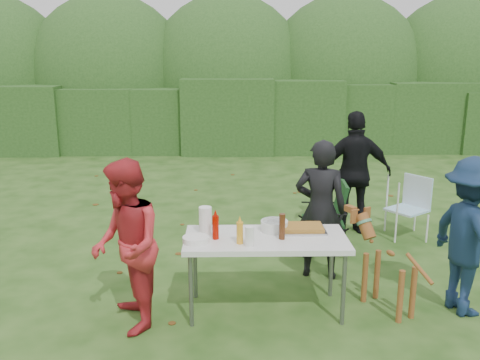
{
  "coord_description": "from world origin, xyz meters",
  "views": [
    {
      "loc": [
        0.06,
        -4.61,
        2.38
      ],
      "look_at": [
        0.17,
        0.95,
        1.0
      ],
      "focal_mm": 38.0,
      "sensor_mm": 36.0,
      "label": 1
    }
  ],
  "objects_px": {
    "person_cook": "(320,210)",
    "folding_table": "(266,242)",
    "ketchup_bottle": "(216,227)",
    "paper_towel_roll": "(205,220)",
    "dog": "(389,267)",
    "mustard_bottle": "(240,233)",
    "person_red_jacket": "(126,246)",
    "camping_chair": "(323,217)",
    "beer_bottle": "(282,226)",
    "lawn_chair": "(407,207)",
    "child": "(471,237)",
    "person_black_puffy": "(355,173)"
  },
  "relations": [
    {
      "from": "person_cook",
      "to": "folding_table",
      "type": "bearing_deg",
      "value": 66.42
    },
    {
      "from": "ketchup_bottle",
      "to": "paper_towel_roll",
      "type": "relative_size",
      "value": 0.85
    },
    {
      "from": "dog",
      "to": "mustard_bottle",
      "type": "distance_m",
      "value": 1.48
    },
    {
      "from": "folding_table",
      "to": "mustard_bottle",
      "type": "bearing_deg",
      "value": -146.69
    },
    {
      "from": "person_red_jacket",
      "to": "paper_towel_roll",
      "type": "bearing_deg",
      "value": 101.75
    },
    {
      "from": "camping_chair",
      "to": "beer_bottle",
      "type": "relative_size",
      "value": 3.68
    },
    {
      "from": "lawn_chair",
      "to": "paper_towel_roll",
      "type": "distance_m",
      "value": 3.22
    },
    {
      "from": "lawn_chair",
      "to": "child",
      "type": "bearing_deg",
      "value": 51.1
    },
    {
      "from": "camping_chair",
      "to": "folding_table",
      "type": "bearing_deg",
      "value": 65.86
    },
    {
      "from": "person_cook",
      "to": "child",
      "type": "distance_m",
      "value": 1.49
    },
    {
      "from": "person_cook",
      "to": "lawn_chair",
      "type": "distance_m",
      "value": 1.87
    },
    {
      "from": "folding_table",
      "to": "child",
      "type": "relative_size",
      "value": 1.01
    },
    {
      "from": "lawn_chair",
      "to": "ketchup_bottle",
      "type": "xyz_separation_m",
      "value": [
        -2.48,
        -2.02,
        0.44
      ]
    },
    {
      "from": "folding_table",
      "to": "camping_chair",
      "type": "xyz_separation_m",
      "value": [
        0.81,
        1.5,
        -0.24
      ]
    },
    {
      "from": "person_red_jacket",
      "to": "dog",
      "type": "height_order",
      "value": "person_red_jacket"
    },
    {
      "from": "person_cook",
      "to": "child",
      "type": "xyz_separation_m",
      "value": [
        1.25,
        -0.82,
        -0.02
      ]
    },
    {
      "from": "folding_table",
      "to": "ketchup_bottle",
      "type": "relative_size",
      "value": 6.82
    },
    {
      "from": "mustard_bottle",
      "to": "ketchup_bottle",
      "type": "xyz_separation_m",
      "value": [
        -0.22,
        0.12,
        0.01
      ]
    },
    {
      "from": "paper_towel_roll",
      "to": "camping_chair",
      "type": "bearing_deg",
      "value": 45.46
    },
    {
      "from": "dog",
      "to": "beer_bottle",
      "type": "bearing_deg",
      "value": 64.03
    },
    {
      "from": "camping_chair",
      "to": "beer_bottle",
      "type": "distance_m",
      "value": 1.74
    },
    {
      "from": "folding_table",
      "to": "dog",
      "type": "bearing_deg",
      "value": -0.61
    },
    {
      "from": "beer_bottle",
      "to": "dog",
      "type": "bearing_deg",
      "value": 2.33
    },
    {
      "from": "ketchup_bottle",
      "to": "paper_towel_roll",
      "type": "xyz_separation_m",
      "value": [
        -0.1,
        0.14,
        0.02
      ]
    },
    {
      "from": "folding_table",
      "to": "mustard_bottle",
      "type": "relative_size",
      "value": 7.5
    },
    {
      "from": "dog",
      "to": "lawn_chair",
      "type": "relative_size",
      "value": 1.12
    },
    {
      "from": "person_red_jacket",
      "to": "person_black_puffy",
      "type": "distance_m",
      "value": 3.56
    },
    {
      "from": "person_black_puffy",
      "to": "dog",
      "type": "height_order",
      "value": "person_black_puffy"
    },
    {
      "from": "person_black_puffy",
      "to": "beer_bottle",
      "type": "distance_m",
      "value": 2.54
    },
    {
      "from": "folding_table",
      "to": "person_black_puffy",
      "type": "height_order",
      "value": "person_black_puffy"
    },
    {
      "from": "person_red_jacket",
      "to": "dog",
      "type": "xyz_separation_m",
      "value": [
        2.4,
        0.26,
        -0.33
      ]
    },
    {
      "from": "lawn_chair",
      "to": "camping_chair",
      "type": "bearing_deg",
      "value": -13.58
    },
    {
      "from": "folding_table",
      "to": "camping_chair",
      "type": "bearing_deg",
      "value": 61.61
    },
    {
      "from": "child",
      "to": "ketchup_bottle",
      "type": "distance_m",
      "value": 2.36
    },
    {
      "from": "mustard_bottle",
      "to": "child",
      "type": "bearing_deg",
      "value": 2.95
    },
    {
      "from": "lawn_chair",
      "to": "ketchup_bottle",
      "type": "relative_size",
      "value": 3.72
    },
    {
      "from": "camping_chair",
      "to": "ketchup_bottle",
      "type": "distance_m",
      "value": 2.03
    },
    {
      "from": "child",
      "to": "ketchup_bottle",
      "type": "xyz_separation_m",
      "value": [
        -2.35,
        0.01,
        0.1
      ]
    },
    {
      "from": "lawn_chair",
      "to": "paper_towel_roll",
      "type": "bearing_deg",
      "value": 0.69
    },
    {
      "from": "lawn_chair",
      "to": "beer_bottle",
      "type": "bearing_deg",
      "value": 11.99
    },
    {
      "from": "child",
      "to": "dog",
      "type": "xyz_separation_m",
      "value": [
        -0.72,
        0.04,
        -0.31
      ]
    },
    {
      "from": "person_cook",
      "to": "lawn_chair",
      "type": "relative_size",
      "value": 1.86
    },
    {
      "from": "ketchup_bottle",
      "to": "beer_bottle",
      "type": "bearing_deg",
      "value": -1.43
    },
    {
      "from": "person_red_jacket",
      "to": "paper_towel_roll",
      "type": "distance_m",
      "value": 0.78
    },
    {
      "from": "child",
      "to": "camping_chair",
      "type": "relative_size",
      "value": 1.69
    },
    {
      "from": "child",
      "to": "beer_bottle",
      "type": "distance_m",
      "value": 1.75
    },
    {
      "from": "ketchup_bottle",
      "to": "paper_towel_roll",
      "type": "bearing_deg",
      "value": 124.63
    },
    {
      "from": "person_black_puffy",
      "to": "beer_bottle",
      "type": "xyz_separation_m",
      "value": [
        -1.21,
        -2.23,
        0.03
      ]
    },
    {
      "from": "lawn_chair",
      "to": "person_black_puffy",
      "type": "bearing_deg",
      "value": -51.93
    },
    {
      "from": "dog",
      "to": "camping_chair",
      "type": "distance_m",
      "value": 1.55
    }
  ]
}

